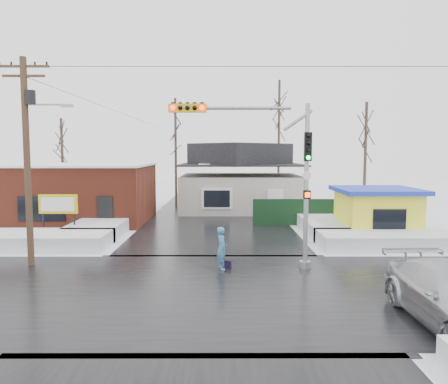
{
  "coord_description": "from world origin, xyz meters",
  "views": [
    {
      "loc": [
        0.47,
        -15.39,
        4.99
      ],
      "look_at": [
        0.52,
        6.17,
        3.0
      ],
      "focal_mm": 35.0,
      "sensor_mm": 36.0,
      "label": 1
    }
  ],
  "objects_px": {
    "traffic_signal": "(270,163)",
    "utility_pole": "(28,149)",
    "pedestrian": "(222,248)",
    "marquee_sign": "(58,205)",
    "kiosk": "(376,212)"
  },
  "relations": [
    {
      "from": "traffic_signal",
      "to": "utility_pole",
      "type": "xyz_separation_m",
      "value": [
        -10.36,
        0.53,
        0.57
      ]
    },
    {
      "from": "traffic_signal",
      "to": "pedestrian",
      "type": "relative_size",
      "value": 3.86
    },
    {
      "from": "pedestrian",
      "to": "utility_pole",
      "type": "bearing_deg",
      "value": 72.88
    },
    {
      "from": "utility_pole",
      "to": "marquee_sign",
      "type": "xyz_separation_m",
      "value": [
        -1.07,
        5.99,
        -3.19
      ]
    },
    {
      "from": "traffic_signal",
      "to": "kiosk",
      "type": "distance_m",
      "value": 10.43
    },
    {
      "from": "traffic_signal",
      "to": "kiosk",
      "type": "xyz_separation_m",
      "value": [
        7.07,
        7.03,
        -3.08
      ]
    },
    {
      "from": "marquee_sign",
      "to": "kiosk",
      "type": "relative_size",
      "value": 0.55
    },
    {
      "from": "traffic_signal",
      "to": "pedestrian",
      "type": "distance_m",
      "value": 4.16
    },
    {
      "from": "traffic_signal",
      "to": "pedestrian",
      "type": "xyz_separation_m",
      "value": [
        -2.02,
        -0.18,
        -3.63
      ]
    },
    {
      "from": "utility_pole",
      "to": "pedestrian",
      "type": "xyz_separation_m",
      "value": [
        8.34,
        -0.72,
        -4.21
      ]
    },
    {
      "from": "traffic_signal",
      "to": "kiosk",
      "type": "height_order",
      "value": "traffic_signal"
    },
    {
      "from": "kiosk",
      "to": "traffic_signal",
      "type": "bearing_deg",
      "value": -135.16
    },
    {
      "from": "utility_pole",
      "to": "pedestrian",
      "type": "bearing_deg",
      "value": -4.92
    },
    {
      "from": "utility_pole",
      "to": "kiosk",
      "type": "relative_size",
      "value": 1.96
    },
    {
      "from": "kiosk",
      "to": "marquee_sign",
      "type": "bearing_deg",
      "value": -178.45
    }
  ]
}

